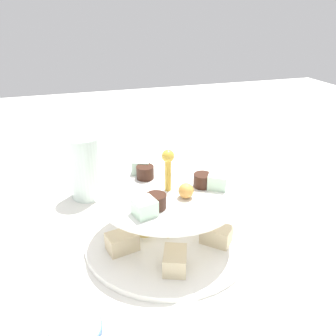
# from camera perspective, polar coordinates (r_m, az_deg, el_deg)

# --- Properties ---
(ground_plane) EXTENTS (2.40, 2.40, 0.00)m
(ground_plane) POSITION_cam_1_polar(r_m,az_deg,el_deg) (0.63, 0.00, -11.71)
(ground_plane) COLOR silver
(tiered_serving_stand) EXTENTS (0.28, 0.28, 0.17)m
(tiered_serving_stand) POSITION_cam_1_polar(r_m,az_deg,el_deg) (0.60, -0.02, -8.22)
(tiered_serving_stand) COLOR white
(tiered_serving_stand) RESTS_ON ground_plane
(water_glass_tall_right) EXTENTS (0.07, 0.07, 0.13)m
(water_glass_tall_right) POSITION_cam_1_polar(r_m,az_deg,el_deg) (0.75, -13.13, 0.09)
(water_glass_tall_right) COLOR silver
(water_glass_tall_right) RESTS_ON ground_plane
(butter_knife_left) EXTENTS (0.13, 0.13, 0.00)m
(butter_knife_left) POSITION_cam_1_polar(r_m,az_deg,el_deg) (0.84, 10.77, -1.75)
(butter_knife_left) COLOR silver
(butter_knife_left) RESTS_ON ground_plane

